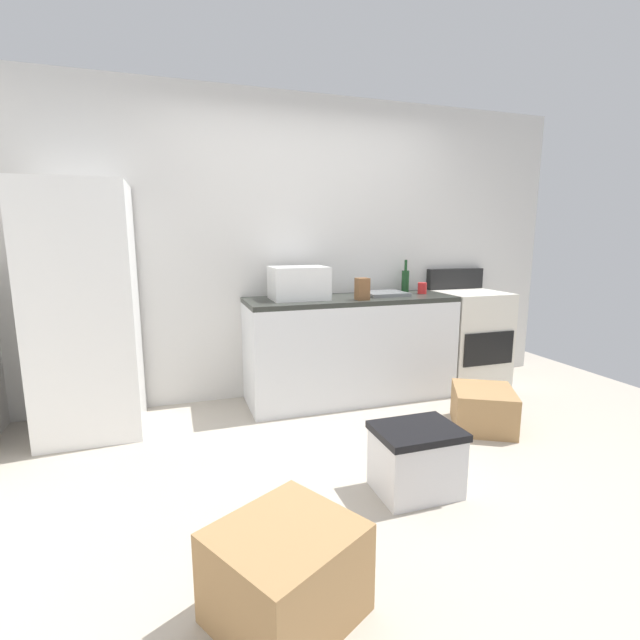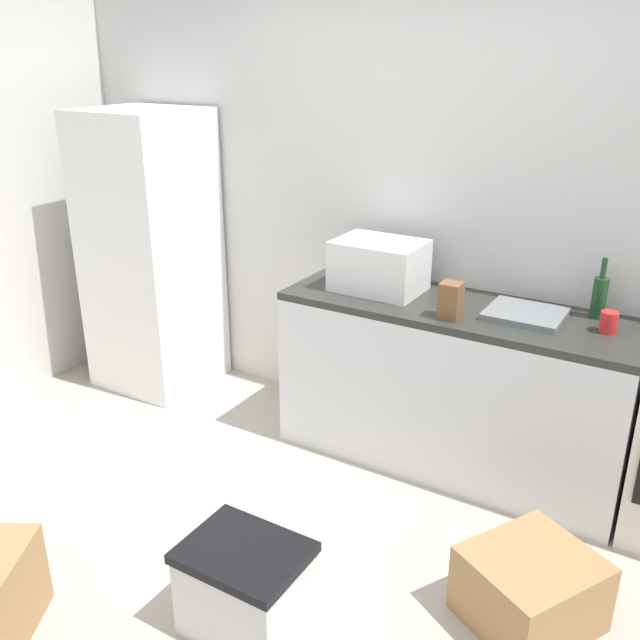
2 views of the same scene
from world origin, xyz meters
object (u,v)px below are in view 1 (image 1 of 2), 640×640
refrigerator (85,312)px  coffee_mug (422,288)px  cardboard_box_large (483,408)px  knife_block (362,289)px  cardboard_box_medium (286,573)px  stove_oven (468,337)px  wine_bottle (405,280)px  storage_bin (416,459)px  microwave (299,283)px

refrigerator → coffee_mug: (2.76, 0.07, 0.06)m
refrigerator → cardboard_box_large: 2.98m
refrigerator → knife_block: bearing=-3.6°
knife_block → cardboard_box_medium: (-1.15, -1.95, -0.81)m
stove_oven → wine_bottle: wine_bottle is taller
coffee_mug → stove_oven: bearing=-2.1°
wine_bottle → cardboard_box_medium: wine_bottle is taller
cardboard_box_medium → storage_bin: size_ratio=1.09×
microwave → cardboard_box_medium: bearing=-107.1°
wine_bottle → cardboard_box_large: 1.41m
microwave → wine_bottle: (1.09, 0.18, -0.03)m
microwave → refrigerator: bearing=-177.5°
microwave → coffee_mug: bearing=0.2°
refrigerator → storage_bin: refrigerator is taller
refrigerator → cardboard_box_medium: refrigerator is taller
knife_block → microwave: bearing=157.4°
storage_bin → cardboard_box_medium: bearing=-146.2°
stove_oven → cardboard_box_medium: size_ratio=2.20×
wine_bottle → microwave: bearing=-170.8°
knife_block → wine_bottle: bearing=32.0°
microwave → storage_bin: (0.23, -1.55, -0.84)m
refrigerator → knife_block: refrigerator is taller
coffee_mug → knife_block: bearing=-163.3°
stove_oven → refrigerator: bearing=-179.0°
stove_oven → knife_block: 1.32m
cardboard_box_large → coffee_mug: bearing=89.4°
storage_bin → wine_bottle: bearing=63.6°
knife_block → cardboard_box_medium: size_ratio=0.36×
knife_block → storage_bin: 1.59m
wine_bottle → cardboard_box_medium: size_ratio=0.60×
stove_oven → knife_block: stove_oven is taller
knife_block → cardboard_box_medium: knife_block is taller
knife_block → cardboard_box_large: bearing=-47.6°
stove_oven → knife_block: (-1.19, -0.19, 0.52)m
wine_bottle → knife_block: bearing=-148.0°
cardboard_box_large → storage_bin: bearing=-146.7°
stove_oven → cardboard_box_large: stove_oven is taller
cardboard_box_large → stove_oven: bearing=60.7°
refrigerator → storage_bin: size_ratio=3.86×
wine_bottle → storage_bin: bearing=-116.4°
wine_bottle → storage_bin: 2.09m
microwave → stove_oven: bearing=-0.5°
refrigerator → wine_bottle: bearing=5.2°
cardboard_box_large → storage_bin: size_ratio=1.02×
refrigerator → cardboard_box_large: bearing=-17.6°
microwave → knife_block: (0.48, -0.20, -0.05)m
microwave → coffee_mug: microwave is taller
knife_block → storage_bin: knife_block is taller
stove_oven → wine_bottle: bearing=162.1°
cardboard_box_medium → stove_oven: bearing=42.4°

